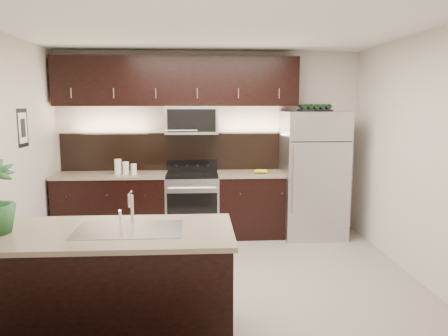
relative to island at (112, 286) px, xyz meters
name	(u,v)px	position (x,y,z in m)	size (l,w,h in m)	color
ground	(214,281)	(0.87, 1.17, -0.47)	(4.50, 4.50, 0.00)	gray
room_walls	(203,127)	(0.76, 1.14, 1.22)	(4.52, 4.02, 2.71)	beige
counter_run	(178,205)	(0.42, 2.86, 0.00)	(3.51, 0.65, 0.94)	black
upper_fixtures	(179,89)	(0.44, 3.01, 1.67)	(3.49, 0.40, 1.66)	black
island	(112,286)	(0.00, 0.00, 0.00)	(1.96, 0.96, 0.94)	black
sink_faucet	(129,228)	(0.15, 0.01, 0.48)	(0.84, 0.50, 0.28)	silver
refrigerator	(313,174)	(2.38, 2.80, 0.44)	(0.88, 0.79, 1.82)	#B2B2B7
wine_rack	(315,108)	(2.38, 2.80, 1.40)	(0.45, 0.28, 0.11)	black
canisters	(124,168)	(-0.34, 2.79, 0.56)	(0.32, 0.14, 0.22)	silver
french_press	(290,166)	(2.04, 2.81, 0.57)	(0.09, 0.09, 0.26)	silver
bananas	(257,171)	(1.56, 2.78, 0.50)	(0.20, 0.16, 0.06)	gold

